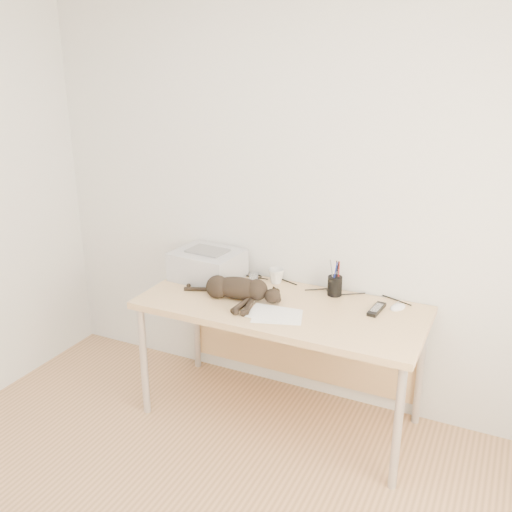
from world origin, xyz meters
The scene contains 11 objects.
wall_back centered at (0.00, 1.75, 1.30)m, with size 3.50×3.50×0.00m, color silver.
desk centered at (0.00, 1.48, 0.61)m, with size 1.60×0.70×0.74m.
printer centered at (-0.57, 1.56, 0.83)m, with size 0.42×0.36×0.19m.
papers centered at (0.03, 1.25, 0.74)m, with size 0.33×0.26×0.01m.
cat centered at (-0.27, 1.35, 0.80)m, with size 0.61×0.29×0.14m.
mug centered at (-0.15, 1.67, 0.79)m, with size 0.10×0.10×0.09m, color silver.
pen_cup centered at (0.23, 1.65, 0.80)m, with size 0.08×0.08×0.21m.
remote_grey centered at (-0.29, 1.64, 0.75)m, with size 0.05×0.19×0.02m, color slate.
remote_black centered at (0.50, 1.54, 0.75)m, with size 0.05×0.18×0.02m, color black.
mouse centered at (0.60, 1.62, 0.76)m, with size 0.07×0.11×0.04m, color white.
cable_tangle centered at (0.00, 1.70, 0.75)m, with size 1.36×0.08×0.01m, color black, non-canonical shape.
Camera 1 is at (1.13, -1.31, 2.06)m, focal length 40.00 mm.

